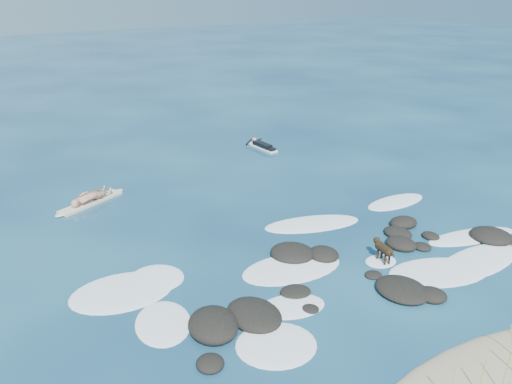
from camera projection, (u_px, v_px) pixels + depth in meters
ground at (299, 258)px, 19.09m from camera, size 160.00×160.00×0.00m
reef_rocks at (344, 274)px, 17.87m from camera, size 13.20×5.85×0.60m
breaking_foam at (323, 267)px, 18.52m from camera, size 15.60×7.91×0.12m
standing_surfer_rig at (89, 185)px, 23.28m from camera, size 3.41×1.80×2.05m
paddling_surfer_rig at (262, 146)px, 30.89m from camera, size 1.08×2.40×0.42m
dog at (383, 248)px, 18.66m from camera, size 0.44×1.20×0.76m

